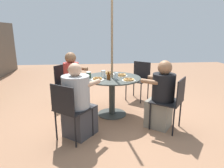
% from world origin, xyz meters
% --- Properties ---
extents(ground_plane, '(12.00, 12.00, 0.00)m').
position_xyz_m(ground_plane, '(0.00, 0.00, 0.00)').
color(ground_plane, '#9E7051').
extents(patio_table, '(1.05, 1.05, 0.72)m').
position_xyz_m(patio_table, '(0.00, 0.00, 0.54)').
color(patio_table, '#383D38').
rests_on(patio_table, ground).
extents(umbrella_pole, '(0.04, 0.04, 2.32)m').
position_xyz_m(umbrella_pole, '(0.00, 0.00, 1.16)').
color(umbrella_pole, '#846B4C').
rests_on(umbrella_pole, ground).
extents(patio_chair_north, '(0.62, 0.62, 0.85)m').
position_xyz_m(patio_chair_north, '(0.85, -0.71, 0.51)').
color(patio_chair_north, black).
rests_on(patio_chair_north, ground).
extents(patio_chair_east, '(0.61, 0.61, 0.85)m').
position_xyz_m(patio_chair_east, '(0.64, 0.90, 0.51)').
color(patio_chair_east, black).
rests_on(patio_chair_east, ground).
extents(diner_east, '(0.50, 0.53, 1.13)m').
position_xyz_m(diner_east, '(0.55, 0.77, 0.53)').
color(diner_east, beige).
rests_on(diner_east, ground).
extents(patio_chair_south, '(0.62, 0.62, 0.85)m').
position_xyz_m(patio_chair_south, '(-0.87, 0.68, 0.51)').
color(patio_chair_south, black).
rests_on(patio_chair_south, ground).
extents(diner_south, '(0.62, 0.60, 1.12)m').
position_xyz_m(diner_south, '(-0.74, 0.58, 0.50)').
color(diner_south, '#3D3D42').
rests_on(diner_south, ground).
extents(patio_chair_west, '(0.62, 0.62, 0.85)m').
position_xyz_m(patio_chair_west, '(-0.69, -0.87, 0.51)').
color(patio_chair_west, black).
rests_on(patio_chair_west, ground).
extents(diner_west, '(0.55, 0.57, 1.11)m').
position_xyz_m(diner_west, '(-0.58, -0.73, 0.50)').
color(diner_west, gray).
rests_on(diner_west, ground).
extents(pancake_plate_a, '(0.23, 0.23, 0.05)m').
position_xyz_m(pancake_plate_a, '(-0.17, 0.27, 0.74)').
color(pancake_plate_a, silver).
rests_on(pancake_plate_a, patio_table).
extents(pancake_plate_b, '(0.23, 0.23, 0.06)m').
position_xyz_m(pancake_plate_b, '(0.07, -0.18, 0.74)').
color(pancake_plate_b, silver).
rests_on(pancake_plate_b, patio_table).
extents(pancake_plate_c, '(0.23, 0.23, 0.06)m').
position_xyz_m(pancake_plate_c, '(0.25, 0.03, 0.74)').
color(pancake_plate_c, silver).
rests_on(pancake_plate_c, patio_table).
extents(pancake_plate_d, '(0.23, 0.23, 0.05)m').
position_xyz_m(pancake_plate_d, '(-0.29, -0.26, 0.74)').
color(pancake_plate_d, silver).
rests_on(pancake_plate_d, patio_table).
extents(syrup_bottle, '(0.09, 0.07, 0.13)m').
position_xyz_m(syrup_bottle, '(-0.15, 0.07, 0.77)').
color(syrup_bottle, '#602D0F').
rests_on(syrup_bottle, patio_table).
extents(coffee_cup, '(0.09, 0.09, 0.10)m').
position_xyz_m(coffee_cup, '(0.04, 0.42, 0.77)').
color(coffee_cup, '#33513D').
rests_on(coffee_cup, patio_table).
extents(drinking_glass_a, '(0.08, 0.08, 0.13)m').
position_xyz_m(drinking_glass_a, '(-0.00, 0.16, 0.79)').
color(drinking_glass_a, silver).
rests_on(drinking_glass_a, patio_table).
extents(drinking_glass_b, '(0.07, 0.07, 0.12)m').
position_xyz_m(drinking_glass_b, '(-0.16, -0.06, 0.78)').
color(drinking_glass_b, silver).
rests_on(drinking_glass_b, patio_table).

